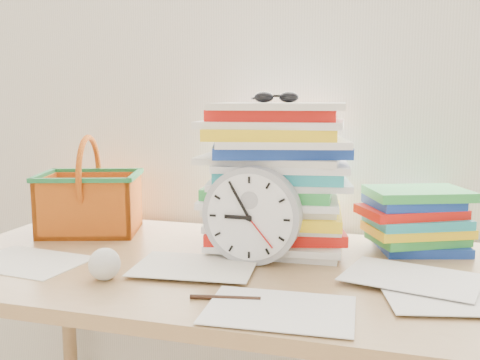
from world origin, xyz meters
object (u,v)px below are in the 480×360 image
(book_stack, at_px, (415,220))
(basket, at_px, (90,185))
(clock, at_px, (252,215))
(paper_stack, at_px, (277,176))
(desk, at_px, (232,294))

(book_stack, height_order, basket, basket)
(basket, bearing_deg, clock, -34.48)
(paper_stack, bearing_deg, desk, -112.27)
(desk, height_order, book_stack, book_stack)
(clock, bearing_deg, desk, -162.14)
(basket, bearing_deg, book_stack, -13.94)
(clock, bearing_deg, paper_stack, 81.17)
(book_stack, bearing_deg, desk, -150.76)
(paper_stack, distance_m, basket, 0.54)
(desk, xyz_separation_m, clock, (0.04, 0.01, 0.19))
(desk, relative_size, basket, 5.22)
(paper_stack, bearing_deg, basket, 179.55)
(desk, relative_size, paper_stack, 3.85)
(clock, distance_m, book_stack, 0.42)
(desk, xyz_separation_m, basket, (-0.47, 0.17, 0.21))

